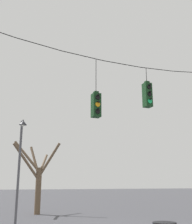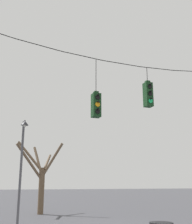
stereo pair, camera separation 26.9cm
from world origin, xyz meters
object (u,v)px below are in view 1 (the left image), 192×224
(street_lamp, at_px, (20,153))
(bare_tree, at_px, (37,176))
(traffic_light_over_intersection, at_px, (96,105))
(traffic_light_near_right_pole, at_px, (147,95))

(street_lamp, height_order, bare_tree, street_lamp)
(traffic_light_over_intersection, height_order, bare_tree, traffic_light_over_intersection)
(traffic_light_over_intersection, relative_size, bare_tree, 0.54)
(traffic_light_over_intersection, xyz_separation_m, street_lamp, (-2.37, 4.02, -1.69))
(traffic_light_over_intersection, relative_size, street_lamp, 0.51)
(traffic_light_over_intersection, distance_m, bare_tree, 9.10)
(street_lamp, xyz_separation_m, bare_tree, (1.78, 4.66, -0.94))
(street_lamp, relative_size, bare_tree, 1.05)
(traffic_light_near_right_pole, relative_size, bare_tree, 0.39)
(traffic_light_over_intersection, bearing_deg, street_lamp, 120.52)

